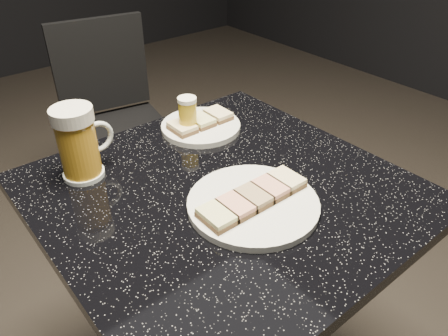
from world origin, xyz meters
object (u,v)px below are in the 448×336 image
(plate_large, at_px, (253,204))
(beer_tumbler, at_px, (188,117))
(chair, at_px, (115,116))
(plate_small, at_px, (201,127))
(table, at_px, (224,271))
(beer_mug, at_px, (79,143))

(plate_large, distance_m, beer_tumbler, 0.32)
(plate_large, bearing_deg, chair, 79.42)
(plate_large, xyz_separation_m, plate_small, (0.11, 0.32, 0.00))
(table, height_order, beer_mug, beer_mug)
(beer_mug, bearing_deg, beer_tumbler, 1.29)
(table, bearing_deg, chair, 78.19)
(table, xyz_separation_m, beer_tumbler, (0.08, 0.23, 0.29))
(beer_mug, xyz_separation_m, beer_tumbler, (0.28, 0.01, -0.03))
(beer_tumbler, bearing_deg, plate_large, -102.78)
(plate_large, bearing_deg, plate_small, 70.68)
(plate_large, bearing_deg, table, 93.50)
(beer_tumbler, bearing_deg, table, -108.21)
(chair, bearing_deg, beer_tumbler, -99.56)
(plate_small, xyz_separation_m, beer_tumbler, (-0.04, -0.00, 0.04))
(chair, bearing_deg, plate_large, -100.58)
(beer_mug, bearing_deg, plate_large, -56.48)
(plate_large, relative_size, chair, 0.30)
(chair, bearing_deg, table, -101.81)
(beer_mug, distance_m, beer_tumbler, 0.28)
(beer_tumbler, distance_m, chair, 0.76)
(plate_large, xyz_separation_m, table, (-0.01, 0.08, -0.25))
(plate_small, bearing_deg, chair, 83.68)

